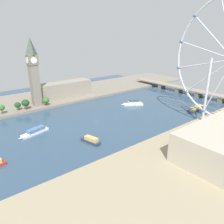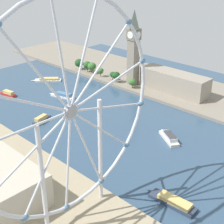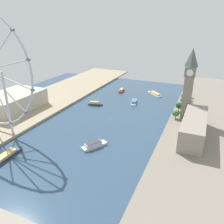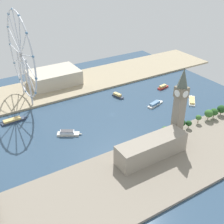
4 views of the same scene
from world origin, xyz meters
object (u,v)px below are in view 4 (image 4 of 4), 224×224
clock_tower (180,104)px  tour_boat_5 (192,101)px  tour_boat_1 (68,133)px  riverside_hall (54,77)px  tour_boat_4 (118,96)px  parliament_block (151,148)px  tour_boat_3 (163,87)px  ferris_wheel (21,55)px  tour_boat_2 (13,120)px  tour_boat_0 (155,104)px

clock_tower → tour_boat_5: size_ratio=2.81×
clock_tower → tour_boat_1: (71.96, 101.50, -43.56)m
riverside_hall → tour_boat_4: bearing=-144.8°
parliament_block → tour_boat_3: size_ratio=3.28×
tour_boat_1 → tour_boat_4: 115.66m
clock_tower → parliament_block: (-13.54, 46.63, -32.30)m
ferris_wheel → tour_boat_3: 215.40m
clock_tower → parliament_block: clock_tower is taller
tour_boat_1 → tour_boat_5: bearing=27.2°
tour_boat_2 → tour_boat_5: tour_boat_2 is taller
parliament_block → tour_boat_1: parliament_block is taller
clock_tower → ferris_wheel: size_ratio=0.67×
tour_boat_5 → ferris_wheel: bearing=101.7°
tour_boat_2 → tour_boat_4: (-10.61, -150.06, 0.35)m
riverside_hall → tour_boat_3: size_ratio=3.26×
tour_boat_2 → tour_boat_1: bearing=-56.3°
ferris_wheel → tour_boat_0: ferris_wheel is taller
riverside_hall → tour_boat_3: riverside_hall is taller
tour_boat_1 → tour_boat_4: size_ratio=1.24×
tour_boat_0 → tour_boat_5: size_ratio=1.08×
ferris_wheel → tour_boat_3: (-69.59, -193.17, -65.10)m
parliament_block → tour_boat_4: parliament_block is taller
riverside_hall → tour_boat_0: 167.70m
tour_boat_1 → tour_boat_3: (41.52, -180.21, -0.14)m
parliament_block → tour_boat_4: bearing=-19.2°
tour_boat_1 → tour_boat_3: 184.93m
tour_boat_2 → tour_boat_5: (-78.43, -232.63, -0.20)m
tour_boat_1 → tour_boat_3: size_ratio=1.20×
riverside_hall → tour_boat_2: 117.99m
tour_boat_2 → tour_boat_4: bearing=-7.0°
parliament_block → tour_boat_3: parliament_block is taller
parliament_block → riverside_hall: riverside_hall is taller
ferris_wheel → tour_boat_4: (-58.39, -115.91, -65.05)m
tour_boat_0 → clock_tower: bearing=-127.8°
parliament_block → ferris_wheel: 214.80m
clock_tower → tour_boat_4: size_ratio=3.65×
parliament_block → tour_boat_4: 146.77m
tour_boat_0 → tour_boat_2: bearing=147.0°
ferris_wheel → tour_boat_2: bearing=144.4°
riverside_hall → tour_boat_3: bearing=-125.7°
riverside_hall → tour_boat_5: bearing=-137.2°
tour_boat_0 → tour_boat_5: (-19.01, -51.72, -0.38)m
parliament_block → tour_boat_2: size_ratio=2.17×
tour_boat_0 → tour_boat_4: 57.74m
tour_boat_1 → tour_boat_4: tour_boat_1 is taller
tour_boat_0 → tour_boat_5: tour_boat_0 is taller
ferris_wheel → tour_boat_5: ferris_wheel is taller
tour_boat_1 → tour_boat_2: bearing=158.5°
tour_boat_4 → tour_boat_5: 106.85m
clock_tower → riverside_hall: bearing=16.1°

